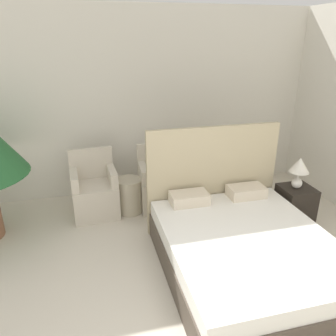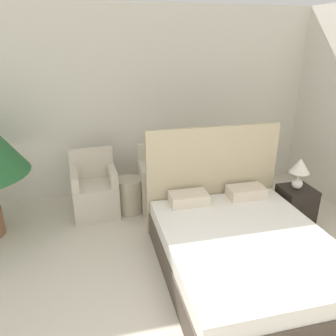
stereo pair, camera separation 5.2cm
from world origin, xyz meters
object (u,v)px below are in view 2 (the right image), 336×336
at_px(table_lamp, 300,169).
at_px(side_table, 129,195).
at_px(armchair_near_window_right, 161,187).
at_px(armchair_near_window_left, 95,194).
at_px(nightstand, 295,207).
at_px(bed, 242,248).

bearing_deg(table_lamp, side_table, 156.93).
bearing_deg(armchair_near_window_right, armchair_near_window_left, -177.45).
bearing_deg(side_table, nightstand, -22.86).
bearing_deg(armchair_near_window_right, side_table, -171.01).
height_order(bed, table_lamp, bed).
bearing_deg(table_lamp, armchair_near_window_right, 149.64).
distance_m(bed, side_table, 1.92).
distance_m(armchair_near_window_right, side_table, 0.49).
bearing_deg(bed, table_lamp, 32.86).
bearing_deg(nightstand, armchair_near_window_right, 149.97).
relative_size(armchair_near_window_right, table_lamp, 2.20).
bearing_deg(armchair_near_window_left, armchair_near_window_right, -3.04).
xyz_separation_m(table_lamp, side_table, (-2.13, 0.91, -0.58)).
bearing_deg(nightstand, side_table, 157.14).
distance_m(armchair_near_window_right, nightstand, 1.93).
xyz_separation_m(bed, nightstand, (1.13, 0.71, -0.01)).
height_order(bed, side_table, bed).
height_order(armchair_near_window_right, nightstand, armchair_near_window_right).
relative_size(nightstand, side_table, 1.06).
bearing_deg(nightstand, table_lamp, 178.85).
xyz_separation_m(bed, side_table, (-1.03, 1.62, -0.03)).
height_order(armchair_near_window_left, nightstand, armchair_near_window_left).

